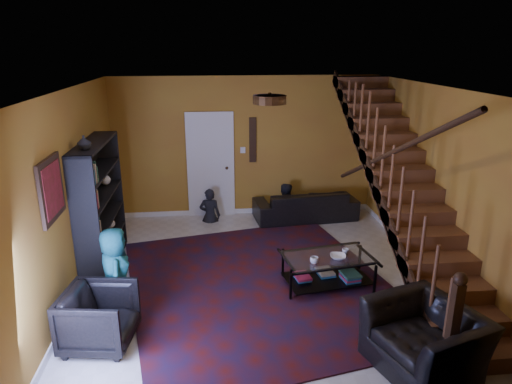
% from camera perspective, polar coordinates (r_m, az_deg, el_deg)
% --- Properties ---
extents(floor, '(5.50, 5.50, 0.00)m').
position_cam_1_polar(floor, '(7.07, 0.62, -10.41)').
color(floor, beige).
rests_on(floor, ground).
extents(room, '(5.50, 5.50, 5.50)m').
position_cam_1_polar(room, '(8.22, -9.78, -6.05)').
color(room, '#AA8325').
rests_on(room, ground).
extents(staircase, '(0.95, 5.02, 3.18)m').
position_cam_1_polar(staircase, '(7.08, 17.99, 0.99)').
color(staircase, brown).
rests_on(staircase, floor).
extents(bookshelf, '(0.35, 1.80, 2.00)m').
position_cam_1_polar(bookshelf, '(7.38, -18.83, -1.97)').
color(bookshelf, black).
rests_on(bookshelf, floor).
extents(door, '(0.82, 0.05, 2.05)m').
position_cam_1_polar(door, '(9.20, -5.68, 3.16)').
color(door, silver).
rests_on(door, floor).
extents(framed_picture, '(0.04, 0.74, 0.74)m').
position_cam_1_polar(framed_picture, '(5.81, -24.22, 0.30)').
color(framed_picture, maroon).
rests_on(framed_picture, room).
extents(wall_hanging, '(0.14, 0.03, 0.90)m').
position_cam_1_polar(wall_hanging, '(9.13, -0.41, 6.52)').
color(wall_hanging, black).
rests_on(wall_hanging, room).
extents(ceiling_fixture, '(0.40, 0.40, 0.10)m').
position_cam_1_polar(ceiling_fixture, '(5.46, 1.71, 11.48)').
color(ceiling_fixture, '#3F2814').
rests_on(ceiling_fixture, room).
extents(rug, '(4.39, 4.79, 0.02)m').
position_cam_1_polar(rug, '(6.80, 0.53, -11.51)').
color(rug, '#400E0B').
rests_on(rug, floor).
extents(sofa, '(2.09, 0.99, 0.59)m').
position_cam_1_polar(sofa, '(9.21, 6.19, -1.59)').
color(sofa, black).
rests_on(sofa, floor).
extents(armchair_left, '(0.88, 0.86, 0.71)m').
position_cam_1_polar(armchair_left, '(5.74, -19.00, -14.64)').
color(armchair_left, black).
rests_on(armchair_left, floor).
extents(armchair_right, '(1.26, 1.34, 0.71)m').
position_cam_1_polar(armchair_right, '(5.42, 20.37, -16.91)').
color(armchair_right, black).
rests_on(armchair_right, floor).
extents(person_adult_a, '(0.44, 0.32, 1.13)m').
position_cam_1_polar(person_adult_a, '(9.12, -5.77, -2.98)').
color(person_adult_a, black).
rests_on(person_adult_a, sofa).
extents(person_adult_b, '(0.61, 0.49, 1.19)m').
position_cam_1_polar(person_adult_b, '(9.23, 3.58, -2.47)').
color(person_adult_b, black).
rests_on(person_adult_b, sofa).
extents(person_child, '(0.51, 0.66, 1.21)m').
position_cam_1_polar(person_child, '(6.11, -17.12, -9.66)').
color(person_child, '#1A6664').
rests_on(person_child, armchair_left).
extents(coffee_table, '(1.35, 0.92, 0.48)m').
position_cam_1_polar(coffee_table, '(6.74, 8.89, -9.47)').
color(coffee_table, black).
rests_on(coffee_table, floor).
extents(cup_a, '(0.16, 0.16, 0.09)m').
position_cam_1_polar(cup_a, '(6.41, 7.29, -8.47)').
color(cup_a, '#999999').
rests_on(cup_a, coffee_table).
extents(cup_b, '(0.11, 0.11, 0.09)m').
position_cam_1_polar(cup_b, '(6.73, 11.09, -7.33)').
color(cup_b, '#999999').
rests_on(cup_b, coffee_table).
extents(bowl, '(0.26, 0.26, 0.05)m').
position_cam_1_polar(bowl, '(6.60, 10.21, -7.96)').
color(bowl, '#999999').
rests_on(bowl, coffee_table).
extents(vase, '(0.18, 0.18, 0.19)m').
position_cam_1_polar(vase, '(6.62, -20.70, 5.81)').
color(vase, '#999999').
rests_on(vase, bookshelf).
extents(popcorn_bucket, '(0.18, 0.18, 0.16)m').
position_cam_1_polar(popcorn_bucket, '(5.86, -18.00, -16.75)').
color(popcorn_bucket, red).
rests_on(popcorn_bucket, rug).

